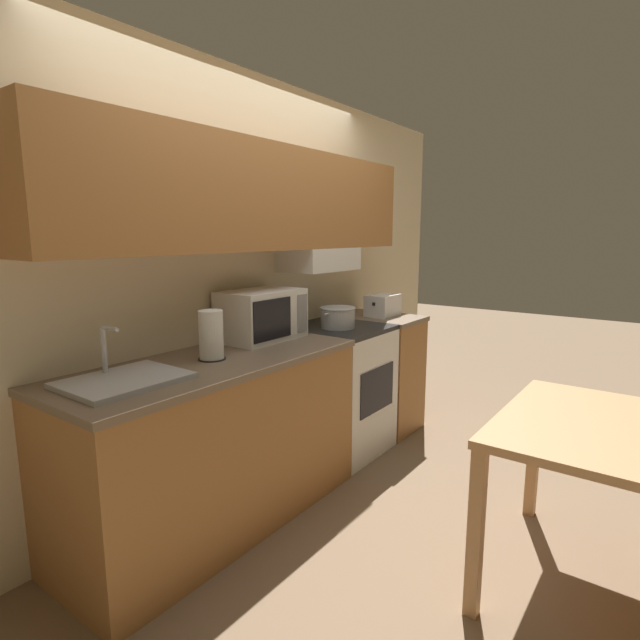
{
  "coord_description": "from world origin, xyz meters",
  "views": [
    {
      "loc": [
        -2.26,
        -2.28,
        1.57
      ],
      "look_at": [
        0.05,
        -0.58,
        1.06
      ],
      "focal_mm": 28.0,
      "sensor_mm": 36.0,
      "label": 1
    }
  ],
  "objects": [
    {
      "name": "ground_plane",
      "position": [
        0.0,
        0.0,
        0.0
      ],
      "size": [
        16.0,
        16.0,
        0.0
      ],
      "primitive_type": "plane",
      "color": "#7F664C"
    },
    {
      "name": "wall_back",
      "position": [
        0.02,
        -0.06,
        1.5
      ],
      "size": [
        5.19,
        0.38,
        2.55
      ],
      "color": "beige",
      "rests_on": "ground_plane"
    },
    {
      "name": "lower_counter_main",
      "position": [
        -0.56,
        -0.33,
        0.46
      ],
      "size": [
        1.7,
        0.68,
        0.91
      ],
      "color": "#A36B38",
      "rests_on": "ground_plane"
    },
    {
      "name": "lower_counter_right_stub",
      "position": [
        1.17,
        -0.33,
        0.46
      ],
      "size": [
        0.48,
        0.68,
        0.91
      ],
      "color": "#A36B38",
      "rests_on": "ground_plane"
    },
    {
      "name": "stove_range",
      "position": [
        0.61,
        -0.33,
        0.46
      ],
      "size": [
        0.62,
        0.66,
        0.91
      ],
      "color": "white",
      "rests_on": "ground_plane"
    },
    {
      "name": "cooking_pot",
      "position": [
        0.56,
        -0.36,
        0.99
      ],
      "size": [
        0.33,
        0.25,
        0.15
      ],
      "color": "#B7BABF",
      "rests_on": "stove_range"
    },
    {
      "name": "microwave",
      "position": [
        -0.03,
        -0.2,
        1.07
      ],
      "size": [
        0.52,
        0.33,
        0.31
      ],
      "color": "white",
      "rests_on": "lower_counter_main"
    },
    {
      "name": "toaster",
      "position": [
        1.19,
        -0.36,
        1.0
      ],
      "size": [
        0.29,
        0.19,
        0.17
      ],
      "color": "white",
      "rests_on": "lower_counter_right_stub"
    },
    {
      "name": "sink_basin",
      "position": [
        -1.07,
        -0.33,
        0.93
      ],
      "size": [
        0.5,
        0.39,
        0.24
      ],
      "color": "#B7BABF",
      "rests_on": "lower_counter_main"
    },
    {
      "name": "paper_towel_roll",
      "position": [
        -0.55,
        -0.32,
        1.04
      ],
      "size": [
        0.14,
        0.14,
        0.26
      ],
      "color": "black",
      "rests_on": "lower_counter_main"
    },
    {
      "name": "dining_table",
      "position": [
        0.06,
        -2.02,
        0.65
      ],
      "size": [
        1.01,
        0.71,
        0.77
      ],
      "color": "tan",
      "rests_on": "ground_plane"
    }
  ]
}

